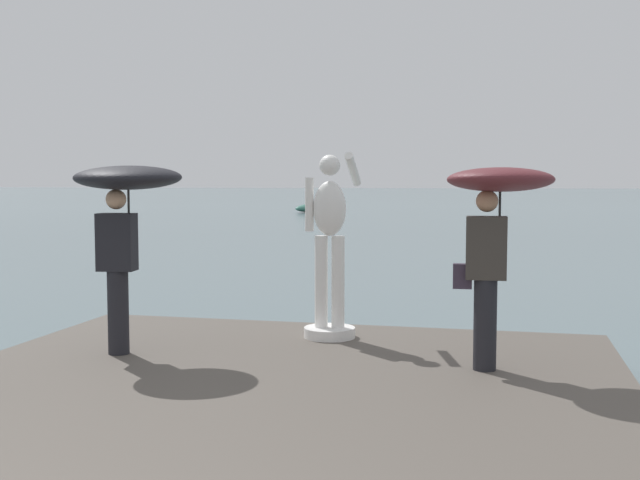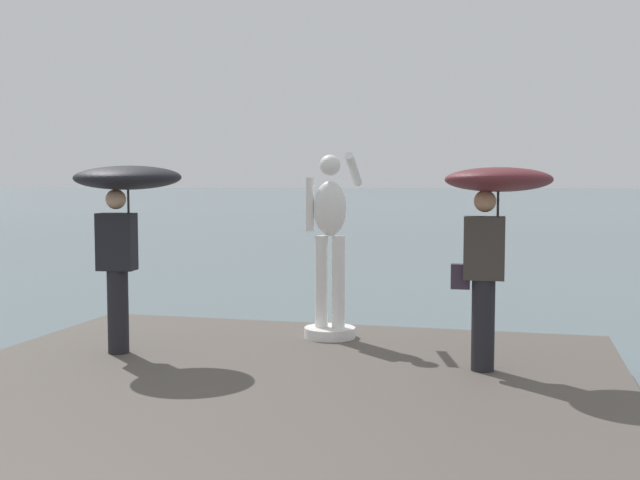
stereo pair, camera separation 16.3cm
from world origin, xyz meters
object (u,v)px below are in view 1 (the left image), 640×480
(statue_white_figure, at_px, (330,253))
(boat_near, at_px, (314,208))
(onlooker_left, at_px, (125,201))
(onlooker_right, at_px, (495,210))

(statue_white_figure, xyz_separation_m, boat_near, (-11.16, 45.32, -1.08))
(statue_white_figure, distance_m, onlooker_left, 2.38)
(onlooker_left, xyz_separation_m, boat_near, (-9.26, 46.62, -1.70))
(boat_near, bearing_deg, onlooker_right, -74.34)
(boat_near, bearing_deg, onlooker_left, -78.76)
(onlooker_left, distance_m, onlooker_right, 3.76)
(onlooker_left, height_order, onlooker_right, onlooker_left)
(statue_white_figure, bearing_deg, boat_near, 103.83)
(statue_white_figure, bearing_deg, onlooker_right, -31.67)
(statue_white_figure, distance_m, boat_near, 46.68)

